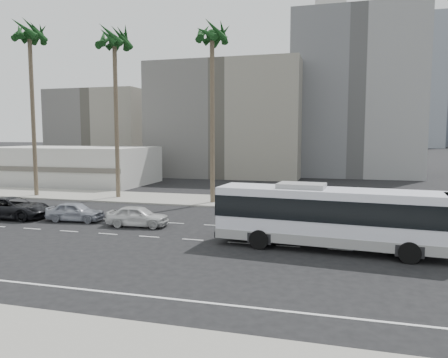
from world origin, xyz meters
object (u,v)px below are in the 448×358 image
(palm_near, at_px, (212,39))
(car_c, at_px, (12,208))
(car_a, at_px, (138,216))
(city_bus, at_px, (330,215))
(palm_far, at_px, (29,38))
(palm_mid, at_px, (114,45))
(car_b, at_px, (75,212))

(palm_near, bearing_deg, car_c, -139.50)
(car_c, bearing_deg, car_a, -95.87)
(car_a, height_order, palm_near, palm_near)
(city_bus, xyz_separation_m, palm_far, (-31.16, 13.75, 14.73))
(car_c, xyz_separation_m, palm_far, (-6.58, 10.91, 15.87))
(city_bus, xyz_separation_m, palm_near, (-11.37, 14.13, 13.53))
(car_a, distance_m, car_c, 11.00)
(car_c, xyz_separation_m, palm_near, (13.21, 11.28, 14.67))
(car_a, height_order, palm_far, palm_far)
(car_c, height_order, palm_near, palm_near)
(city_bus, xyz_separation_m, palm_mid, (-21.95, 14.88, 13.75))
(car_a, xyz_separation_m, car_c, (-11.00, 0.10, 0.09))
(city_bus, distance_m, palm_mid, 29.87)
(car_a, distance_m, palm_far, 26.17)
(car_b, xyz_separation_m, palm_mid, (-2.87, 11.68, 14.99))
(palm_mid, bearing_deg, car_a, -55.43)
(car_a, height_order, car_c, car_c)
(car_b, relative_size, palm_mid, 0.25)
(palm_mid, relative_size, palm_far, 0.95)
(city_bus, xyz_separation_m, car_b, (-19.08, 3.20, -1.24))
(car_a, relative_size, palm_far, 0.24)
(city_bus, distance_m, car_c, 24.77)
(palm_near, bearing_deg, palm_far, -178.91)
(car_b, xyz_separation_m, car_c, (-5.50, -0.35, 0.10))
(car_a, xyz_separation_m, car_b, (-5.50, 0.46, -0.01))
(city_bus, height_order, car_b, city_bus)
(car_a, bearing_deg, city_bus, -106.28)
(city_bus, distance_m, palm_far, 37.11)
(car_c, bearing_deg, city_bus, -101.93)
(car_a, relative_size, palm_near, 0.26)
(car_b, xyz_separation_m, palm_near, (7.71, 10.93, 14.77))
(city_bus, relative_size, palm_mid, 0.76)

